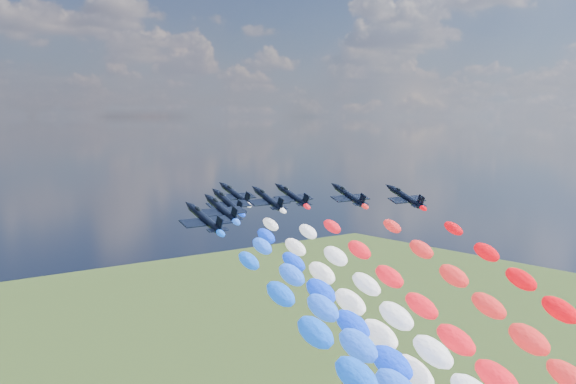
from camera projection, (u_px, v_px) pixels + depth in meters
jet_0 at (204, 218)px, 124.07m from camera, size 9.75×13.05×7.10m
jet_1 at (221, 209)px, 137.20m from camera, size 9.60×12.94×7.10m
jet_2 at (228, 202)px, 147.96m from camera, size 9.79×13.08×7.10m
jet_3 at (268, 199)px, 153.29m from camera, size 9.83×13.11×7.10m
jet_4 at (235, 194)px, 162.92m from camera, size 10.09×13.29×7.10m
jet_5 at (292, 196)px, 159.82m from camera, size 9.93×13.18×7.10m
jet_6 at (349, 196)px, 160.29m from camera, size 9.84×13.12×7.10m
jet_7 at (405, 197)px, 157.22m from camera, size 9.65×12.97×7.10m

